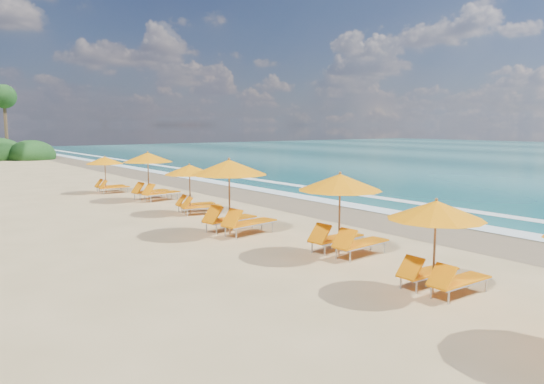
{
  "coord_description": "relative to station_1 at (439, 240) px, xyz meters",
  "views": [
    {
      "loc": [
        -11.55,
        -15.39,
        3.71
      ],
      "look_at": [
        0.0,
        0.0,
        1.2
      ],
      "focal_mm": 33.85,
      "sensor_mm": 36.0,
      "label": 1
    }
  ],
  "objects": [
    {
      "name": "ground",
      "position": [
        1.93,
        8.75,
        -1.21
      ],
      "size": [
        160.0,
        160.0,
        0.0
      ],
      "primitive_type": "plane",
      "color": "tan",
      "rests_on": "ground"
    },
    {
      "name": "wet_sand",
      "position": [
        5.93,
        8.75,
        -1.2
      ],
      "size": [
        4.0,
        160.0,
        0.01
      ],
      "primitive_type": "cube",
      "color": "#8C7353",
      "rests_on": "ground"
    },
    {
      "name": "surf_foam",
      "position": [
        8.63,
        8.75,
        -1.18
      ],
      "size": [
        4.0,
        160.0,
        0.01
      ],
      "color": "white",
      "rests_on": "ground"
    },
    {
      "name": "station_1",
      "position": [
        0.0,
        0.0,
        0.0
      ],
      "size": [
        2.33,
        2.15,
        2.15
      ],
      "rotation": [
        0.0,
        0.0,
        -0.02
      ],
      "color": "olive",
      "rests_on": "ground"
    },
    {
      "name": "station_2",
      "position": [
        0.71,
        3.69,
        0.15
      ],
      "size": [
        2.74,
        2.57,
        2.42
      ],
      "rotation": [
        0.0,
        0.0,
        0.08
      ],
      "color": "olive",
      "rests_on": "ground"
    },
    {
      "name": "station_3",
      "position": [
        -0.23,
        8.04,
        0.27
      ],
      "size": [
        3.1,
        2.94,
        2.63
      ],
      "rotation": [
        0.0,
        0.0,
        0.15
      ],
      "color": "olive",
      "rests_on": "ground"
    },
    {
      "name": "station_4",
      "position": [
        0.6,
        12.48,
        -0.01
      ],
      "size": [
        2.56,
        2.45,
        2.14
      ],
      "rotation": [
        0.0,
        0.0,
        -0.18
      ],
      "color": "olive",
      "rests_on": "ground"
    },
    {
      "name": "station_5",
      "position": [
        0.79,
        17.2,
        0.17
      ],
      "size": [
        2.91,
        2.77,
        2.45
      ],
      "rotation": [
        0.0,
        0.0,
        0.16
      ],
      "color": "olive",
      "rests_on": "ground"
    },
    {
      "name": "station_6",
      "position": [
        0.05,
        21.34,
        -0.05
      ],
      "size": [
        2.26,
        2.1,
        2.06
      ],
      "rotation": [
        0.0,
        0.0,
        -0.04
      ],
      "color": "olive",
      "rests_on": "ground"
    }
  ]
}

